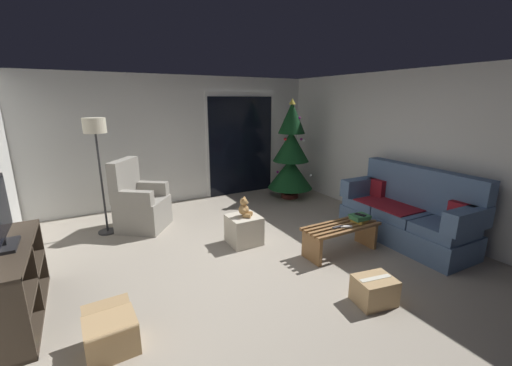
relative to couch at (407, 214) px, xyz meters
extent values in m
plane|color=#9E9384|center=(-2.32, 0.46, -0.40)|extent=(7.00, 7.00, 0.00)
cube|color=silver|center=(-2.32, 3.52, 0.85)|extent=(5.72, 0.12, 2.50)
cube|color=silver|center=(0.54, 0.46, 0.85)|extent=(0.12, 6.00, 2.50)
cube|color=silver|center=(-1.03, 3.45, 0.70)|extent=(1.60, 0.02, 2.20)
cube|color=black|center=(-1.03, 3.43, 0.65)|extent=(1.50, 0.02, 2.10)
cube|color=slate|center=(-0.07, 0.00, -0.23)|extent=(0.81, 1.92, 0.34)
cube|color=slate|center=(-0.10, -0.62, 0.01)|extent=(0.70, 0.62, 0.14)
cube|color=slate|center=(-0.09, 0.00, 0.01)|extent=(0.70, 0.62, 0.14)
cube|color=slate|center=(-0.07, 0.62, 0.01)|extent=(0.70, 0.62, 0.14)
cube|color=slate|center=(0.23, -0.01, 0.38)|extent=(0.25, 1.90, 0.60)
cube|color=slate|center=(-0.09, -0.87, 0.22)|extent=(0.76, 0.22, 0.28)
cube|color=slate|center=(-0.05, 0.87, 0.22)|extent=(0.76, 0.22, 0.28)
cube|color=maroon|center=(-0.10, 0.25, 0.09)|extent=(0.62, 0.92, 0.02)
cube|color=maroon|center=(0.07, -0.70, 0.22)|extent=(0.13, 0.32, 0.28)
cube|color=maroon|center=(0.11, 0.70, 0.22)|extent=(0.13, 0.32, 0.28)
cube|color=olive|center=(-1.16, -0.03, -0.01)|extent=(1.10, 0.05, 0.04)
cube|color=olive|center=(-1.16, 0.06, -0.01)|extent=(1.10, 0.05, 0.04)
cube|color=olive|center=(-1.16, 0.14, -0.01)|extent=(1.10, 0.05, 0.04)
cube|color=olive|center=(-1.16, 0.23, -0.01)|extent=(1.10, 0.05, 0.04)
cube|color=olive|center=(-1.16, 0.32, -0.01)|extent=(1.10, 0.05, 0.04)
cube|color=olive|center=(-1.65, 0.14, -0.22)|extent=(0.05, 0.36, 0.37)
cube|color=olive|center=(-0.67, 0.14, -0.22)|extent=(0.05, 0.36, 0.37)
cube|color=silver|center=(-1.17, 0.05, 0.01)|extent=(0.16, 0.10, 0.02)
cube|color=#333338|center=(-1.28, 0.09, 0.01)|extent=(0.16, 0.04, 0.02)
cube|color=#B79333|center=(-0.86, 0.11, 0.02)|extent=(0.22, 0.20, 0.04)
cube|color=#337042|center=(-0.86, 0.12, 0.05)|extent=(0.24, 0.18, 0.03)
cube|color=#337042|center=(-0.84, 0.13, 0.08)|extent=(0.26, 0.21, 0.03)
cube|color=black|center=(-0.84, 0.12, 0.10)|extent=(0.11, 0.16, 0.01)
cylinder|color=#4C1E19|center=(-0.31, 2.58, -0.35)|extent=(0.36, 0.36, 0.10)
cylinder|color=brown|center=(-0.31, 2.58, -0.24)|extent=(0.08, 0.08, 0.12)
cone|color=#0F3819|center=(-0.31, 2.58, 0.14)|extent=(0.94, 0.94, 0.63)
cone|color=#0F3819|center=(-0.31, 2.58, 0.71)|extent=(0.75, 0.75, 0.63)
cone|color=#0F3819|center=(-0.31, 2.58, 1.29)|extent=(0.55, 0.55, 0.63)
sphere|color=red|center=(-0.14, 2.69, 1.07)|extent=(0.06, 0.06, 0.06)
sphere|color=#B233A5|center=(-0.06, 2.58, 0.84)|extent=(0.06, 0.06, 0.06)
sphere|color=red|center=(0.02, 2.84, 0.13)|extent=(0.06, 0.06, 0.06)
sphere|color=blue|center=(-0.09, 2.75, 0.72)|extent=(0.06, 0.06, 0.06)
sphere|color=white|center=(-0.13, 2.40, 0.83)|extent=(0.06, 0.06, 0.06)
sphere|color=white|center=(0.05, 2.35, 0.09)|extent=(0.06, 0.06, 0.06)
sphere|color=#B233A5|center=(-0.36, 3.00, 0.08)|extent=(0.06, 0.06, 0.06)
sphere|color=red|center=(-0.53, 2.47, 0.87)|extent=(0.06, 0.06, 0.06)
sphere|color=#B233A5|center=(-0.20, 2.47, 1.28)|extent=(0.06, 0.06, 0.06)
cone|color=#EAD14C|center=(-0.31, 2.58, 1.60)|extent=(0.14, 0.14, 0.12)
cube|color=gray|center=(-3.35, 2.34, -0.24)|extent=(0.95, 0.95, 0.31)
cube|color=gray|center=(-3.35, 2.34, 0.00)|extent=(0.95, 0.95, 0.18)
cube|color=gray|center=(-3.57, 2.50, 0.41)|extent=(0.53, 0.64, 0.64)
cube|color=gray|center=(-3.17, 2.55, 0.20)|extent=(0.55, 0.46, 0.22)
cube|color=gray|center=(-3.50, 2.10, 0.20)|extent=(0.55, 0.46, 0.22)
cylinder|color=#2D2D30|center=(-3.90, 2.43, -0.39)|extent=(0.28, 0.28, 0.02)
cylinder|color=#2D2D30|center=(-3.90, 2.43, 0.40)|extent=(0.03, 0.03, 1.55)
cylinder|color=beige|center=(-3.90, 2.43, 1.27)|extent=(0.32, 0.32, 0.22)
cube|color=#382D23|center=(-4.82, 0.60, -0.38)|extent=(0.40, 1.40, 0.04)
cube|color=#382D23|center=(-4.82, 0.60, 0.33)|extent=(0.40, 1.40, 0.04)
cube|color=#382D23|center=(-4.82, 1.28, -0.03)|extent=(0.40, 0.04, 0.74)
cube|color=#382D23|center=(-4.82, 0.60, -0.03)|extent=(0.40, 0.04, 0.71)
cube|color=#382D23|center=(-4.82, 0.60, -0.03)|extent=(0.40, 1.33, 0.04)
cube|color=#A32D28|center=(-4.82, -0.01, -0.22)|extent=(0.30, 0.04, 0.28)
cube|color=#285684|center=(-4.82, 0.05, -0.21)|extent=(0.30, 0.04, 0.31)
cube|color=#337042|center=(-4.82, 0.10, -0.19)|extent=(0.30, 0.04, 0.34)
cube|color=#B79333|center=(-4.82, 0.16, -0.22)|extent=(0.30, 0.04, 0.30)
cube|color=black|center=(-4.82, 0.60, 0.36)|extent=(0.20, 0.36, 0.03)
cube|color=black|center=(-4.82, 0.60, 0.41)|extent=(0.04, 0.06, 0.06)
cube|color=black|center=(-4.80, 0.60, 0.70)|extent=(0.02, 0.79, 0.47)
cube|color=beige|center=(-2.18, 1.05, -0.19)|extent=(0.44, 0.44, 0.42)
cylinder|color=tan|center=(-2.10, 1.05, 0.05)|extent=(0.12, 0.12, 0.06)
cylinder|color=tan|center=(-2.17, 0.97, 0.05)|extent=(0.12, 0.12, 0.06)
sphere|color=tan|center=(-2.18, 1.05, 0.12)|extent=(0.15, 0.15, 0.15)
sphere|color=tan|center=(-2.18, 1.05, 0.23)|extent=(0.11, 0.11, 0.11)
sphere|color=tan|center=(-2.14, 1.02, 0.22)|extent=(0.04, 0.04, 0.04)
sphere|color=tan|center=(-2.15, 1.08, 0.28)|extent=(0.04, 0.04, 0.04)
sphere|color=tan|center=(-2.21, 1.02, 0.28)|extent=(0.04, 0.04, 0.04)
sphere|color=tan|center=(-2.12, 1.09, 0.13)|extent=(0.06, 0.06, 0.06)
sphere|color=tan|center=(-2.21, 0.98, 0.13)|extent=(0.06, 0.06, 0.06)
cube|color=tan|center=(-4.08, -0.28, -0.25)|extent=(0.41, 0.35, 0.30)
cube|color=tan|center=(-4.09, -0.08, -0.08)|extent=(0.38, 0.11, 0.06)
cube|color=tan|center=(-4.07, -0.48, -0.08)|extent=(0.38, 0.11, 0.06)
cube|color=tan|center=(-1.65, -0.87, -0.26)|extent=(0.44, 0.38, 0.28)
cube|color=beige|center=(-1.65, -0.87, -0.12)|extent=(0.36, 0.12, 0.00)
camera|label=1|loc=(-4.10, -2.80, 1.64)|focal=22.31mm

